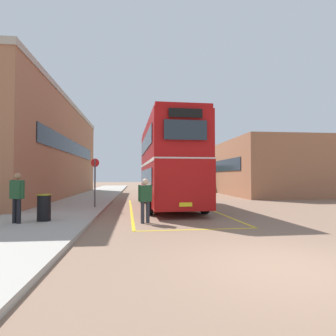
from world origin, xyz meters
name	(u,v)px	position (x,y,z in m)	size (l,w,h in m)	color
ground_plane	(179,202)	(0.00, 14.40, 0.00)	(135.60, 135.60, 0.00)	#846651
sidewalk_left	(88,199)	(-6.50, 16.80, 0.07)	(4.00, 57.60, 0.14)	#A39E93
brick_building_left	(35,150)	(-11.04, 18.94, 3.90)	(6.00, 22.72, 7.78)	#9E6647
depot_building_right	(258,169)	(9.72, 23.53, 2.53)	(8.50, 16.80, 5.06)	#9E6647
double_decker_bus	(168,163)	(-1.10, 10.99, 2.51)	(3.11, 10.06, 4.75)	black
single_deck_bus	(186,177)	(3.27, 30.48, 1.64)	(3.51, 9.10, 3.02)	black
pedestrian_boarding	(145,197)	(-2.54, 5.54, 0.96)	(0.53, 0.37, 1.66)	#2D2D38
pedestrian_waiting_near	(17,194)	(-6.95, 5.11, 1.14)	(0.53, 0.44, 1.73)	black
litter_bin	(44,207)	(-6.19, 5.57, 0.62)	(0.50, 0.50, 0.96)	black
bus_stop_sign	(95,178)	(-5.04, 10.12, 1.67)	(0.43, 0.13, 2.54)	#4C4C51
bay_marking_yellow	(173,211)	(-1.07, 9.10, 0.00)	(4.64, 12.12, 0.01)	gold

